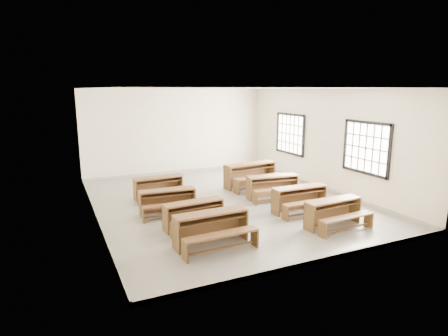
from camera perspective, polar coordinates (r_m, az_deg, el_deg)
name	(u,v)px	position (r m, az deg, el deg)	size (l,w,h in m)	color
room	(227,127)	(10.38, 0.45, 6.23)	(8.50, 8.50, 3.20)	gray
desk_set_0	(212,226)	(7.78, -1.84, -8.88)	(1.60, 0.87, 0.71)	brown
desk_set_1	(194,213)	(8.73, -4.54, -6.84)	(1.48, 0.85, 0.64)	brown
desk_set_2	(168,200)	(9.79, -8.56, -4.82)	(1.49, 0.85, 0.64)	brown
desk_set_3	(159,186)	(11.21, -9.90, -2.72)	(1.46, 0.79, 0.64)	brown
desk_set_4	(334,211)	(9.17, 16.44, -6.32)	(1.49, 0.83, 0.65)	brown
desk_set_5	(300,197)	(10.04, 11.56, -4.39)	(1.52, 0.80, 0.68)	brown
desk_set_6	(273,185)	(11.12, 7.49, -2.62)	(1.62, 0.97, 0.69)	brown
desk_set_7	(251,173)	(12.33, 4.10, -0.80)	(1.84, 1.07, 0.79)	brown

